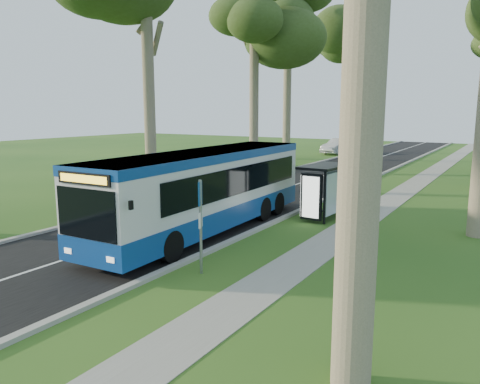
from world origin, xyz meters
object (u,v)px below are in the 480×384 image
Objects in this scene: bus at (205,191)px; bus_shelter at (324,182)px; car_silver at (339,146)px; car_white at (275,160)px; bus_stop_sign at (200,216)px; litter_bin at (330,201)px.

bus_shelter is at bearing 52.32° from bus.
bus is 5.42m from bus_shelter.
car_white is at bearing -80.12° from car_silver.
bus_stop_sign reaches higher than car_silver.
car_white is (-9.64, 13.33, 0.22)m from litter_bin.
bus_stop_sign is at bearing -65.60° from car_silver.
car_silver is at bearing 108.50° from litter_bin.
bus_stop_sign reaches higher than car_white.
car_silver reaches higher than litter_bin.
bus_stop_sign is 8.37m from bus_shelter.
bus is 2.38× the size of car_silver.
bus_shelter is at bearing -76.67° from litter_bin.
bus is 4.33× the size of bus_stop_sign.
litter_bin is 0.22× the size of car_white.
bus_stop_sign is 25.59m from car_white.
litter_bin is at bearing -52.37° from car_white.
litter_bin is 16.45m from car_white.
bus_shelter is 0.56× the size of car_silver.
car_white is at bearing 125.89° from litter_bin.
car_silver is (-9.33, 38.51, -0.88)m from bus_stop_sign.
car_white is at bearing 127.50° from bus_shelter.
bus_stop_sign is 0.55× the size of car_silver.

